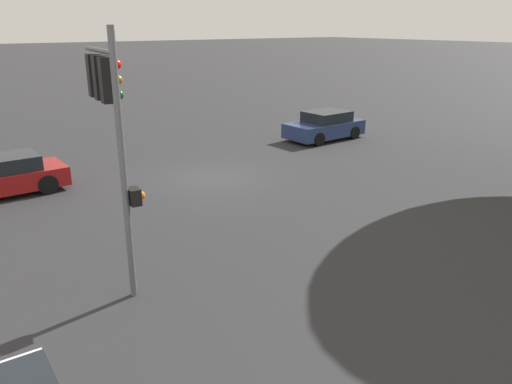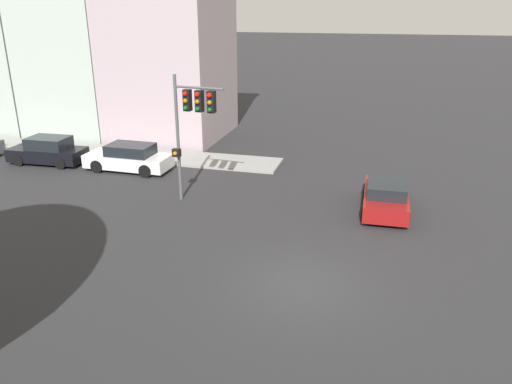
% 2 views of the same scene
% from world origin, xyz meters
% --- Properties ---
extents(ground_plane, '(300.00, 300.00, 0.00)m').
position_xyz_m(ground_plane, '(0.00, 0.00, 0.00)').
color(ground_plane, '#28282B').
extents(traffic_signal, '(0.58, 2.45, 5.60)m').
position_xyz_m(traffic_signal, '(5.79, 5.78, 4.01)').
color(traffic_signal, '#515456').
rests_on(traffic_signal, ground_plane).
extents(crossing_car_0, '(4.26, 2.01, 1.34)m').
position_xyz_m(crossing_car_0, '(6.91, -2.45, 0.64)').
color(crossing_car_0, maroon).
rests_on(crossing_car_0, ground_plane).
extents(crossing_car_1, '(4.17, 2.16, 1.41)m').
position_xyz_m(crossing_car_1, '(-8.12, -2.41, 0.67)').
color(crossing_car_1, navy).
rests_on(crossing_car_1, ground_plane).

